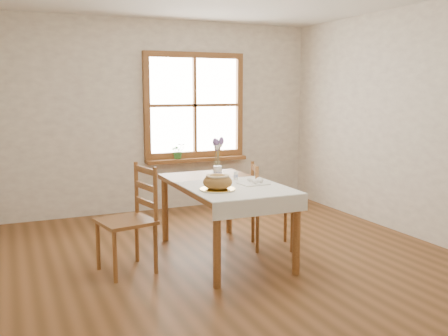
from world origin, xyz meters
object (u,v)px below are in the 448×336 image
Objects in this scene: bread_plate at (218,189)px; chair_right at (272,206)px; dining_table at (224,191)px; flower_vase at (218,171)px; chair_left at (126,220)px.

chair_right is at bearing 27.29° from bread_plate.
chair_right is 2.87× the size of bread_plate.
flower_vase reaches higher than dining_table.
chair_right is 0.69m from flower_vase.
chair_right is (0.58, 0.05, -0.21)m from dining_table.
dining_table is at bearing -104.08° from flower_vase.
dining_table is at bearing 114.98° from chair_right.
chair_left is 1.09× the size of chair_right.
dining_table is 1.77× the size of chair_right.
flower_vase is at bearing 75.92° from dining_table.
bread_plate is at bearing 56.52° from chair_left.
chair_left is at bearing 158.05° from bread_plate.
chair_left is 1.59m from chair_right.
dining_table is 16.12× the size of flower_vase.
flower_vase is at bearing 74.07° from chair_right.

